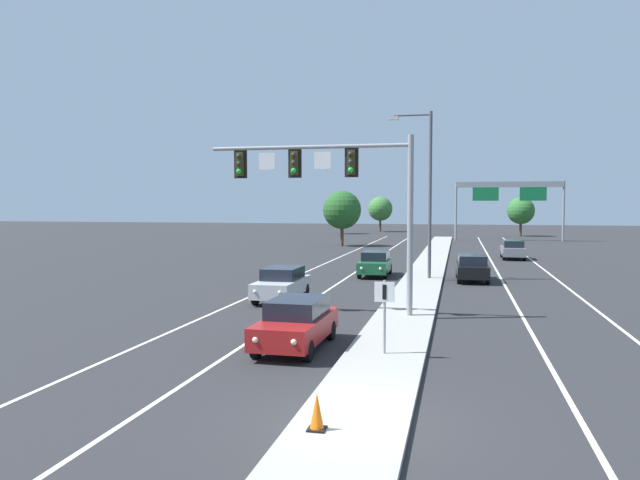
{
  "coord_description": "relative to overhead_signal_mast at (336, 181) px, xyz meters",
  "views": [
    {
      "loc": [
        2.12,
        -12.44,
        4.6
      ],
      "look_at": [
        -3.2,
        10.8,
        3.2
      ],
      "focal_mm": 34.18,
      "sensor_mm": 36.0,
      "label": 1
    }
  ],
  "objects": [
    {
      "name": "tree_far_right_c",
      "position": [
        13.56,
        67.5,
        -1.86
      ],
      "size": [
        3.89,
        3.89,
        5.63
      ],
      "color": "#4C3823",
      "rests_on": "ground"
    },
    {
      "name": "tree_far_left_b",
      "position": [
        -8.02,
        77.42,
        -1.68
      ],
      "size": [
        4.08,
        4.08,
        5.91
      ],
      "color": "#4C3823",
      "rests_on": "ground"
    },
    {
      "name": "highway_sign_gantry",
      "position": [
        10.98,
        55.66,
        0.63
      ],
      "size": [
        13.28,
        0.42,
        7.5
      ],
      "color": "gray",
      "rests_on": "ground"
    },
    {
      "name": "car_oncoming_red",
      "position": [
        -0.13,
        -5.82,
        -4.71
      ],
      "size": [
        1.88,
        4.5,
        1.58
      ],
      "color": "maroon",
      "rests_on": "ground"
    },
    {
      "name": "car_receding_black",
      "position": [
        5.7,
        12.97,
        -4.71
      ],
      "size": [
        1.92,
        4.51,
        1.58
      ],
      "color": "black",
      "rests_on": "ground"
    },
    {
      "name": "median_sign_post",
      "position": [
        2.77,
        -6.51,
        -3.95
      ],
      "size": [
        0.6,
        0.1,
        2.2
      ],
      "color": "gray",
      "rests_on": "median_island"
    },
    {
      "name": "ground_plane",
      "position": [
        2.78,
        -11.99,
        -5.53
      ],
      "size": [
        260.0,
        260.0,
        0.0
      ],
      "primitive_type": "plane",
      "color": "#28282B"
    },
    {
      "name": "car_receding_grey",
      "position": [
        9.34,
        28.89,
        -4.71
      ],
      "size": [
        1.84,
        4.48,
        1.58
      ],
      "color": "slate",
      "rests_on": "ground"
    },
    {
      "name": "tree_far_left_c",
      "position": [
        -13.05,
        68.74,
        -2.3
      ],
      "size": [
        3.43,
        3.43,
        4.96
      ],
      "color": "#4C3823",
      "rests_on": "ground"
    },
    {
      "name": "street_lamp_median",
      "position": [
        2.95,
        12.76,
        0.26
      ],
      "size": [
        2.58,
        0.28,
        10.0
      ],
      "color": "#4C4C51",
      "rests_on": "median_island"
    },
    {
      "name": "lane_stripe_oncoming_center",
      "position": [
        -1.92,
        13.01,
        -5.53
      ],
      "size": [
        0.14,
        100.0,
        0.01
      ],
      "primitive_type": "cube",
      "color": "silver",
      "rests_on": "ground"
    },
    {
      "name": "tree_far_left_a",
      "position": [
        -7.68,
        41.4,
        -1.55
      ],
      "size": [
        4.22,
        4.22,
        6.1
      ],
      "color": "#4C3823",
      "rests_on": "ground"
    },
    {
      "name": "median_island",
      "position": [
        2.78,
        6.01,
        -5.46
      ],
      "size": [
        2.4,
        110.0,
        0.15
      ],
      "primitive_type": "cube",
      "color": "#9E9B93",
      "rests_on": "ground"
    },
    {
      "name": "edge_stripe_right",
      "position": [
        10.78,
        13.01,
        -5.53
      ],
      "size": [
        0.14,
        100.0,
        0.01
      ],
      "primitive_type": "cube",
      "color": "silver",
      "rests_on": "ground"
    },
    {
      "name": "car_oncoming_silver",
      "position": [
        -3.33,
        3.36,
        -4.71
      ],
      "size": [
        1.84,
        4.48,
        1.58
      ],
      "color": "#B7B7BC",
      "rests_on": "ground"
    },
    {
      "name": "edge_stripe_left",
      "position": [
        -5.22,
        13.01,
        -5.53
      ],
      "size": [
        0.14,
        100.0,
        0.01
      ],
      "primitive_type": "cube",
      "color": "silver",
      "rests_on": "ground"
    },
    {
      "name": "traffic_cone_median_nose",
      "position": [
        2.22,
        -12.97,
        -5.02
      ],
      "size": [
        0.36,
        0.36,
        0.74
      ],
      "color": "black",
      "rests_on": "median_island"
    },
    {
      "name": "overhead_signal_mast",
      "position": [
        0.0,
        0.0,
        0.0
      ],
      "size": [
        8.46,
        0.44,
        7.2
      ],
      "color": "gray",
      "rests_on": "median_island"
    },
    {
      "name": "lane_stripe_receding_center",
      "position": [
        7.48,
        13.01,
        -5.53
      ],
      "size": [
        0.14,
        100.0,
        0.01
      ],
      "primitive_type": "cube",
      "color": "silver",
      "rests_on": "ground"
    },
    {
      "name": "car_oncoming_green",
      "position": [
        -0.3,
        14.22,
        -4.71
      ],
      "size": [
        1.88,
        4.5,
        1.58
      ],
      "color": "#195633",
      "rests_on": "ground"
    }
  ]
}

